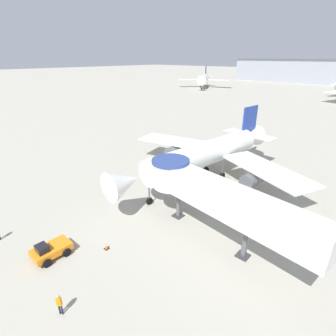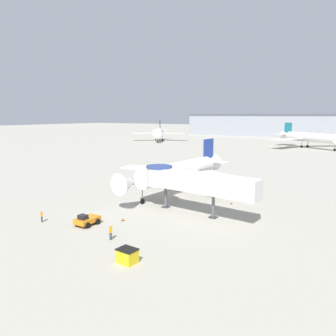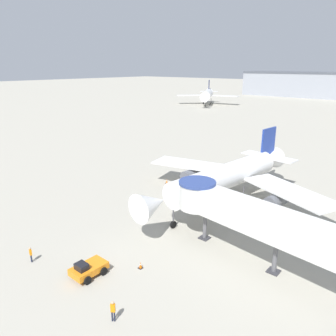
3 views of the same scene
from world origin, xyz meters
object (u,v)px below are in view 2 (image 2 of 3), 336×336
object	(u,v)px
traffic_cone_near_nose	(123,218)
traffic_cone_starboard_wing	(231,202)
main_airplane	(180,171)
pushback_tug_orange	(87,220)
jet_bridge	(190,181)
service_container_yellow	(127,256)
ground_crew_marshaller	(42,215)
ground_crew_wing_walker	(111,231)
background_jet_navy_tail	(159,132)
traffic_cone_port_wing	(133,183)
background_jet_teal_tail	(309,137)

from	to	relation	value
traffic_cone_near_nose	traffic_cone_starboard_wing	xyz separation A→B (m)	(9.57, 15.88, -0.01)
main_airplane	traffic_cone_near_nose	world-z (taller)	main_airplane
pushback_tug_orange	jet_bridge	bearing A→B (deg)	54.15
main_airplane	service_container_yellow	distance (m)	30.74
pushback_tug_orange	ground_crew_marshaller	size ratio (longest dim) A/B	2.04
jet_bridge	ground_crew_wing_walker	bearing A→B (deg)	-94.13
pushback_tug_orange	background_jet_navy_tail	distance (m)	139.79
traffic_cone_near_nose	ground_crew_wing_walker	size ratio (longest dim) A/B	0.37
traffic_cone_port_wing	background_jet_teal_tail	world-z (taller)	background_jet_teal_tail
background_jet_teal_tail	jet_bridge	bearing A→B (deg)	-143.84
traffic_cone_near_nose	ground_crew_marshaller	bearing A→B (deg)	-145.32
ground_crew_wing_walker	traffic_cone_near_nose	bearing A→B (deg)	83.45
jet_bridge	traffic_cone_starboard_wing	bearing A→B (deg)	72.04
ground_crew_marshaller	background_jet_teal_tail	distance (m)	126.96
pushback_tug_orange	traffic_cone_port_wing	distance (m)	25.70
traffic_cone_port_wing	ground_crew_wing_walker	bearing A→B (deg)	-57.10
jet_bridge	background_jet_navy_tail	xyz separation A→B (m)	(-77.33, 109.74, 0.21)
background_jet_navy_tail	background_jet_teal_tail	size ratio (longest dim) A/B	0.86
jet_bridge	service_container_yellow	size ratio (longest dim) A/B	8.99
service_container_yellow	traffic_cone_near_nose	bearing A→B (deg)	131.22
background_jet_navy_tail	background_jet_teal_tail	xyz separation A→B (m)	(76.85, 1.99, -0.28)
background_jet_teal_tail	traffic_cone_near_nose	bearing A→B (deg)	-146.72
traffic_cone_starboard_wing	main_airplane	bearing A→B (deg)	164.86
ground_crew_marshaller	background_jet_teal_tail	size ratio (longest dim) A/B	0.05
jet_bridge	pushback_tug_orange	distance (m)	15.51
traffic_cone_starboard_wing	ground_crew_marshaller	xyz separation A→B (m)	(-18.54, -22.09, 0.63)
jet_bridge	traffic_cone_near_nose	bearing A→B (deg)	-119.57
service_container_yellow	traffic_cone_starboard_wing	bearing A→B (deg)	87.81
traffic_cone_starboard_wing	ground_crew_wing_walker	size ratio (longest dim) A/B	0.36
pushback_tug_orange	background_jet_navy_tail	world-z (taller)	background_jet_navy_tail
service_container_yellow	background_jet_teal_tail	bearing A→B (deg)	91.35
traffic_cone_port_wing	ground_crew_marshaller	distance (m)	26.12
jet_bridge	ground_crew_marshaller	bearing A→B (deg)	-129.40
ground_crew_marshaller	ground_crew_wing_walker	world-z (taller)	ground_crew_wing_walker
jet_bridge	ground_crew_wing_walker	world-z (taller)	jet_bridge
pushback_tug_orange	ground_crew_wing_walker	bearing A→B (deg)	-19.59
jet_bridge	ground_crew_marshaller	size ratio (longest dim) A/B	11.50
traffic_cone_near_nose	ground_crew_marshaller	size ratio (longest dim) A/B	0.41
main_airplane	service_container_yellow	world-z (taller)	main_airplane
jet_bridge	pushback_tug_orange	world-z (taller)	jet_bridge
main_airplane	traffic_cone_port_wing	size ratio (longest dim) A/B	38.31
jet_bridge	ground_crew_wing_walker	xyz separation A→B (m)	(-2.76, -14.29, -3.75)
traffic_cone_near_nose	ground_crew_wing_walker	world-z (taller)	ground_crew_wing_walker
ground_crew_marshaller	background_jet_teal_tail	bearing A→B (deg)	93.46
traffic_cone_starboard_wing	background_jet_navy_tail	world-z (taller)	background_jet_navy_tail
ground_crew_marshaller	background_jet_teal_tail	world-z (taller)	background_jet_teal_tail
service_container_yellow	traffic_cone_starboard_wing	size ratio (longest dim) A/B	3.23
service_container_yellow	traffic_cone_starboard_wing	distance (m)	25.71
main_airplane	jet_bridge	size ratio (longest dim) A/B	1.60
traffic_cone_starboard_wing	traffic_cone_near_nose	bearing A→B (deg)	-121.08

